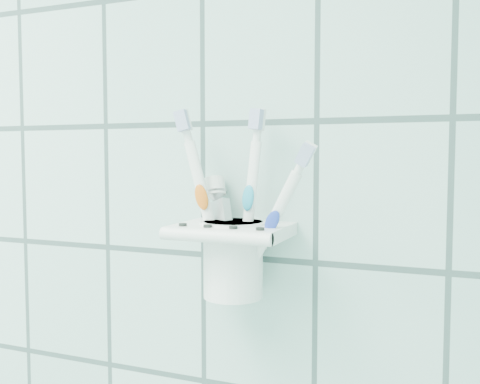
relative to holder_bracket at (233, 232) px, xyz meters
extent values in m
cube|color=white|center=(0.00, 0.04, -0.01)|extent=(0.05, 0.02, 0.04)
cube|color=white|center=(0.00, 0.00, 0.00)|extent=(0.13, 0.10, 0.01)
cylinder|color=white|center=(0.00, -0.05, 0.00)|extent=(0.13, 0.01, 0.01)
cylinder|color=black|center=(-0.05, -0.04, 0.01)|extent=(0.01, 0.01, 0.00)
cylinder|color=black|center=(-0.02, -0.04, 0.01)|extent=(0.01, 0.01, 0.00)
cylinder|color=black|center=(0.02, -0.04, 0.01)|extent=(0.01, 0.01, 0.00)
cylinder|color=black|center=(0.05, -0.04, 0.01)|extent=(0.01, 0.01, 0.00)
cylinder|color=white|center=(0.00, 0.00, -0.03)|extent=(0.07, 0.07, 0.09)
cylinder|color=white|center=(0.00, 0.00, 0.01)|extent=(0.08, 0.08, 0.01)
cylinder|color=black|center=(0.00, 0.00, 0.01)|extent=(0.06, 0.06, 0.00)
cylinder|color=white|center=(-0.01, 0.01, 0.02)|extent=(0.06, 0.02, 0.18)
cylinder|color=white|center=(-0.01, 0.01, 0.13)|extent=(0.02, 0.01, 0.03)
cube|color=silver|center=(-0.01, 0.00, 0.14)|extent=(0.02, 0.01, 0.03)
cube|color=white|center=(-0.01, 0.01, 0.14)|extent=(0.02, 0.01, 0.03)
ellipsoid|color=orange|center=(-0.01, 0.00, 0.04)|extent=(0.02, 0.01, 0.04)
cylinder|color=white|center=(0.01, 0.01, 0.02)|extent=(0.03, 0.02, 0.18)
cylinder|color=white|center=(0.01, 0.01, 0.12)|extent=(0.01, 0.01, 0.03)
cube|color=silver|center=(0.01, 0.00, 0.13)|extent=(0.02, 0.01, 0.03)
cube|color=white|center=(0.01, 0.01, 0.13)|extent=(0.02, 0.01, 0.03)
ellipsoid|color=teal|center=(0.01, 0.00, 0.04)|extent=(0.02, 0.01, 0.03)
cylinder|color=white|center=(0.00, 0.01, 0.01)|extent=(0.09, 0.05, 0.15)
cylinder|color=white|center=(0.00, 0.01, 0.11)|extent=(0.02, 0.01, 0.03)
cube|color=silver|center=(0.00, 0.01, 0.12)|extent=(0.02, 0.01, 0.03)
cube|color=white|center=(0.00, 0.01, 0.12)|extent=(0.02, 0.01, 0.03)
ellipsoid|color=#1E38A5|center=(0.00, 0.01, 0.03)|extent=(0.03, 0.01, 0.03)
cube|color=silver|center=(-0.01, 0.00, -0.01)|extent=(0.06, 0.05, 0.11)
cube|color=silver|center=(-0.01, 0.00, -0.07)|extent=(0.04, 0.02, 0.02)
cone|color=silver|center=(-0.01, 0.00, 0.05)|extent=(0.04, 0.04, 0.03)
cylinder|color=white|center=(-0.01, 0.00, 0.06)|extent=(0.04, 0.04, 0.03)
camera|label=1|loc=(0.24, -0.58, 0.09)|focal=40.00mm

